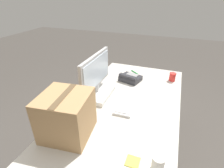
# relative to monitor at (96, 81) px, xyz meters

# --- Properties ---
(ground_plane) EXTENTS (12.00, 12.00, 0.00)m
(ground_plane) POSITION_rel_monitor_xyz_m (-0.06, -0.30, -0.89)
(ground_plane) COLOR #47423D
(office_desk) EXTENTS (1.80, 0.90, 0.74)m
(office_desk) POSITION_rel_monitor_xyz_m (-0.06, -0.30, -0.52)
(office_desk) COLOR beige
(office_desk) RESTS_ON ground_plane
(monitor) EXTENTS (0.53, 0.26, 0.40)m
(monitor) POSITION_rel_monitor_xyz_m (0.00, 0.00, 0.00)
(monitor) COLOR white
(monitor) RESTS_ON office_desk
(keyboard) EXTENTS (0.46, 0.16, 0.03)m
(keyboard) POSITION_rel_monitor_xyz_m (0.00, -0.31, -0.14)
(keyboard) COLOR silver
(keyboard) RESTS_ON office_desk
(desk_phone) EXTENTS (0.22, 0.25, 0.08)m
(desk_phone) POSITION_rel_monitor_xyz_m (0.40, -0.22, -0.12)
(desk_phone) COLOR #2D2D33
(desk_phone) RESTS_ON office_desk
(paper_cup_left) EXTENTS (0.07, 0.07, 0.10)m
(paper_cup_left) POSITION_rel_monitor_xyz_m (-0.59, -0.64, -0.10)
(paper_cup_left) COLOR white
(paper_cup_left) RESTS_ON office_desk
(paper_cup_right) EXTENTS (0.07, 0.07, 0.09)m
(paper_cup_right) POSITION_rel_monitor_xyz_m (0.56, -0.65, -0.11)
(paper_cup_right) COLOR red
(paper_cup_right) RESTS_ON office_desk
(cardboard_box) EXTENTS (0.34, 0.34, 0.31)m
(cardboard_box) POSITION_rel_monitor_xyz_m (-0.51, -0.02, -0.00)
(cardboard_box) COLOR tan
(cardboard_box) RESTS_ON office_desk
(pen_marker) EXTENTS (0.09, 0.11, 0.01)m
(pen_marker) POSITION_rel_monitor_xyz_m (0.63, -0.21, -0.15)
(pen_marker) COLOR #198C33
(pen_marker) RESTS_ON office_desk
(sticky_note_pad) EXTENTS (0.08, 0.08, 0.01)m
(sticky_note_pad) POSITION_rel_monitor_xyz_m (-0.59, -0.50, -0.15)
(sticky_note_pad) COLOR #E5DB4C
(sticky_note_pad) RESTS_ON office_desk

